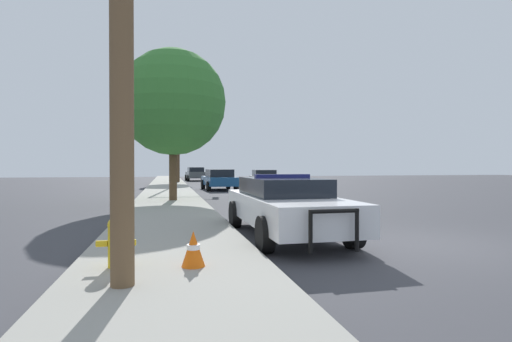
# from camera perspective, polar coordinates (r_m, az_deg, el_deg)

# --- Properties ---
(ground_plane) EXTENTS (110.00, 110.00, 0.00)m
(ground_plane) POSITION_cam_1_polar(r_m,az_deg,el_deg) (9.11, 22.72, -9.59)
(ground_plane) COLOR #3D3D42
(sidewalk_left) EXTENTS (3.00, 110.00, 0.13)m
(sidewalk_left) POSITION_cam_1_polar(r_m,az_deg,el_deg) (7.47, -11.89, -11.32)
(sidewalk_left) COLOR #99968C
(sidewalk_left) RESTS_ON ground_plane
(police_car) EXTENTS (2.06, 5.27, 1.43)m
(police_car) POSITION_cam_1_polar(r_m,az_deg,el_deg) (9.25, 4.15, -4.77)
(police_car) COLOR white
(police_car) RESTS_ON ground_plane
(fire_hydrant) EXTENTS (0.56, 0.25, 0.74)m
(fire_hydrant) POSITION_cam_1_polar(r_m,az_deg,el_deg) (6.31, -19.35, -9.33)
(fire_hydrant) COLOR gold
(fire_hydrant) RESTS_ON sidewalk_left
(traffic_light) EXTENTS (3.34, 0.35, 5.75)m
(traffic_light) POSITION_cam_1_polar(r_m,az_deg,el_deg) (28.29, -9.56, 5.78)
(traffic_light) COLOR #424247
(traffic_light) RESTS_ON sidewalk_left
(car_background_oncoming) EXTENTS (2.30, 4.42, 1.33)m
(car_background_oncoming) POSITION_cam_1_polar(r_m,az_deg,el_deg) (30.82, 1.19, -0.98)
(car_background_oncoming) COLOR #474C51
(car_background_oncoming) RESTS_ON ground_plane
(car_background_distant) EXTENTS (2.18, 4.43, 1.49)m
(car_background_distant) POSITION_cam_1_polar(r_m,az_deg,el_deg) (44.39, -8.64, -0.38)
(car_background_distant) COLOR #474C51
(car_background_distant) RESTS_ON ground_plane
(car_background_midblock) EXTENTS (2.19, 4.36, 1.40)m
(car_background_midblock) POSITION_cam_1_polar(r_m,az_deg,el_deg) (27.09, -5.30, -1.16)
(car_background_midblock) COLOR navy
(car_background_midblock) RESTS_ON ground_plane
(tree_sidewalk_near) EXTENTS (4.64, 4.64, 6.60)m
(tree_sidewalk_near) POSITION_cam_1_polar(r_m,az_deg,el_deg) (18.06, -11.79, 9.57)
(tree_sidewalk_near) COLOR #4C3823
(tree_sidewalk_near) RESTS_ON sidewalk_left
(tree_sidewalk_far) EXTENTS (3.73, 3.73, 6.89)m
(tree_sidewalk_far) POSITION_cam_1_polar(r_m,az_deg,el_deg) (38.12, -11.19, 5.95)
(tree_sidewalk_far) COLOR #4C3823
(tree_sidewalk_far) RESTS_ON sidewalk_left
(traffic_cone) EXTENTS (0.35, 0.35, 0.53)m
(traffic_cone) POSITION_cam_1_polar(r_m,az_deg,el_deg) (6.09, -8.95, -10.90)
(traffic_cone) COLOR orange
(traffic_cone) RESTS_ON sidewalk_left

